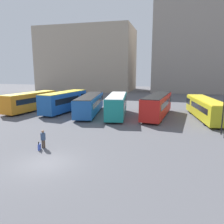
# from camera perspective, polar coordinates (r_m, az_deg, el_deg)

# --- Properties ---
(ground_plane) EXTENTS (160.00, 160.00, 0.00)m
(ground_plane) POSITION_cam_1_polar(r_m,az_deg,el_deg) (16.90, -16.97, -12.76)
(ground_plane) COLOR #56565B
(building_block_left) EXTENTS (31.02, 17.35, 20.44)m
(building_block_left) POSITION_cam_1_polar(r_m,az_deg,el_deg) (77.26, -6.34, 13.39)
(building_block_left) COLOR tan
(building_block_left) RESTS_ON ground_plane
(building_block_right) EXTENTS (28.72, 12.76, 33.75)m
(building_block_right) POSITION_cam_1_polar(r_m,az_deg,el_deg) (73.57, 22.67, 18.00)
(building_block_right) COLOR gray
(building_block_right) RESTS_ON ground_plane
(bus_0) EXTENTS (4.01, 10.31, 3.06)m
(bus_0) POSITION_cam_1_polar(r_m,az_deg,el_deg) (38.32, -20.44, 2.68)
(bus_0) COLOR orange
(bus_0) RESTS_ON ground_plane
(bus_1) EXTENTS (3.80, 10.43, 3.25)m
(bus_1) POSITION_cam_1_polar(r_m,az_deg,el_deg) (36.11, -12.27, 2.81)
(bus_1) COLOR #1E56A3
(bus_1) RESTS_ON ground_plane
(bus_2) EXTENTS (4.63, 12.37, 2.87)m
(bus_2) POSITION_cam_1_polar(r_m,az_deg,el_deg) (34.04, -5.77, 2.21)
(bus_2) COLOR #1E56A3
(bus_2) RESTS_ON ground_plane
(bus_3) EXTENTS (3.97, 10.49, 3.16)m
(bus_3) POSITION_cam_1_polar(r_m,az_deg,el_deg) (31.86, 1.27, 1.92)
(bus_3) COLOR #19847F
(bus_3) RESTS_ON ground_plane
(bus_4) EXTENTS (3.97, 11.77, 3.17)m
(bus_4) POSITION_cam_1_polar(r_m,az_deg,el_deg) (32.43, 11.77, 1.88)
(bus_4) COLOR red
(bus_4) RESTS_ON ground_plane
(bus_5) EXTENTS (4.16, 12.45, 2.79)m
(bus_5) POSITION_cam_1_polar(r_m,az_deg,el_deg) (32.79, 23.19, 0.99)
(bus_5) COLOR gold
(bus_5) RESTS_ON ground_plane
(traveler) EXTENTS (0.52, 0.52, 1.59)m
(traveler) POSITION_cam_1_polar(r_m,az_deg,el_deg) (19.86, -17.57, -6.33)
(traveler) COLOR #4C3828
(traveler) RESTS_ON ground_plane
(suitcase) EXTENTS (0.31, 0.46, 0.74)m
(suitcase) POSITION_cam_1_polar(r_m,az_deg,el_deg) (19.70, -18.45, -8.61)
(suitcase) COLOR #334CB2
(suitcase) RESTS_ON ground_plane
(lamp_post_1) EXTENTS (0.28, 0.28, 5.91)m
(lamp_post_1) POSITION_cam_1_polar(r_m,az_deg,el_deg) (25.10, 27.24, 2.36)
(lamp_post_1) COLOR black
(lamp_post_1) RESTS_ON ground_plane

